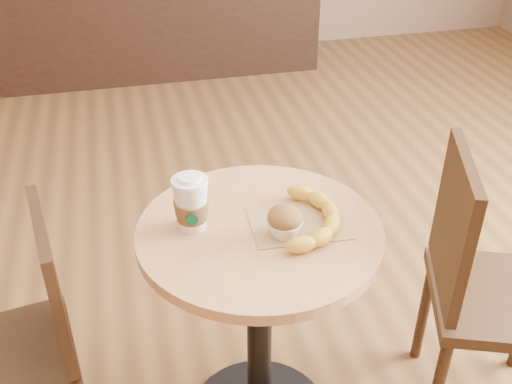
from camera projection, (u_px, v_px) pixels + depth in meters
cafe_table at (259, 302)px, 1.62m from camera, size 0.62×0.62×0.75m
chair_left at (24, 343)px, 1.57m from camera, size 0.41×0.41×0.81m
chair_right at (482, 284)px, 1.71m from camera, size 0.50×0.50×0.88m
kraft_bag at (299, 223)px, 1.50m from camera, size 0.25×0.19×0.00m
coffee_cup at (191, 205)px, 1.45m from camera, size 0.09×0.09×0.15m
muffin at (285, 222)px, 1.44m from camera, size 0.09×0.09×0.08m
banana at (310, 216)px, 1.49m from camera, size 0.29×0.34×0.04m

